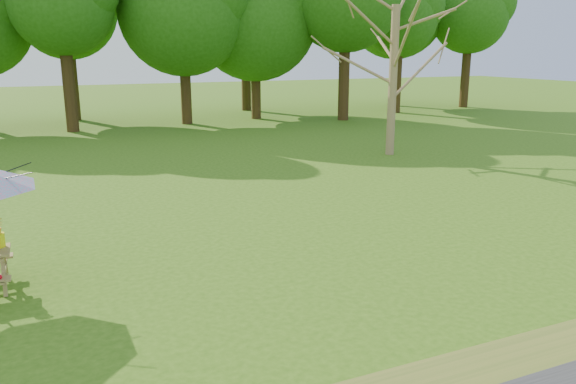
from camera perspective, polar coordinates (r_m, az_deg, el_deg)
name	(u,v)px	position (r m, az deg, el deg)	size (l,w,h in m)	color
ground	(207,319)	(8.46, -8.26, -12.63)	(120.00, 120.00, 0.00)	#356112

